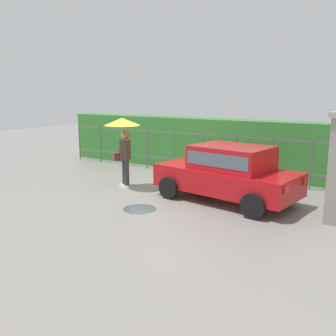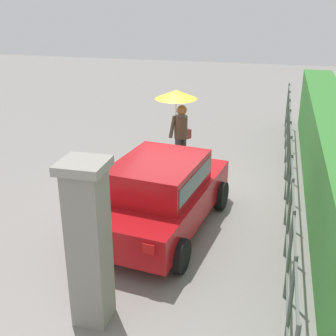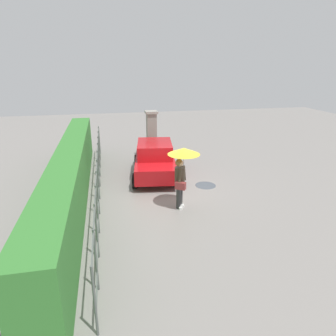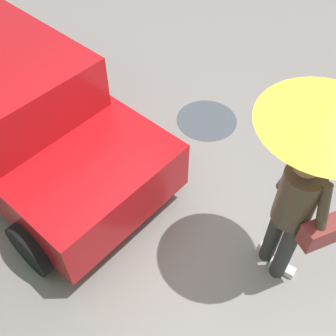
{
  "view_description": "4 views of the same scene",
  "coord_description": "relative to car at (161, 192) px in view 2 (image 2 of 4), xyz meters",
  "views": [
    {
      "loc": [
        5.71,
        -8.71,
        2.8
      ],
      "look_at": [
        0.2,
        -0.12,
        0.72
      ],
      "focal_mm": 39.37,
      "sensor_mm": 36.0,
      "label": 1
    },
    {
      "loc": [
        9.4,
        2.01,
        4.39
      ],
      "look_at": [
        0.65,
        -0.15,
        0.76
      ],
      "focal_mm": 47.42,
      "sensor_mm": 36.0,
      "label": 2
    },
    {
      "loc": [
        -10.22,
        2.01,
        4.68
      ],
      "look_at": [
        0.74,
        -0.28,
        0.75
      ],
      "focal_mm": 32.07,
      "sensor_mm": 36.0,
      "label": 3
    },
    {
      "loc": [
        -1.45,
        2.01,
        3.89
      ],
      "look_at": [
        0.01,
        -0.18,
        0.81
      ],
      "focal_mm": 44.28,
      "sensor_mm": 36.0,
      "label": 4
    }
  ],
  "objects": [
    {
      "name": "gate_pillar",
      "position": [
        2.7,
        -0.29,
        0.44
      ],
      "size": [
        0.6,
        0.6,
        2.42
      ],
      "color": "gray",
      "rests_on": "ground"
    },
    {
      "name": "car",
      "position": [
        0.0,
        0.0,
        0.0
      ],
      "size": [
        3.91,
        2.27,
        1.48
      ],
      "rotation": [
        0.0,
        0.0,
        3.0
      ],
      "color": "#B71116",
      "rests_on": "ground"
    },
    {
      "name": "puddle_near",
      "position": [
        -1.53,
        -1.81,
        -0.8
      ],
      "size": [
        0.83,
        0.83,
        0.0
      ],
      "primitive_type": "cylinder",
      "color": "#4C545B",
      "rests_on": "ground"
    },
    {
      "name": "pedestrian",
      "position": [
        -3.18,
        -0.39,
        0.79
      ],
      "size": [
        1.06,
        1.06,
        2.09
      ],
      "rotation": [
        0.0,
        0.0,
        -2.16
      ],
      "color": "#333333",
      "rests_on": "ground"
    },
    {
      "name": "hedge_row",
      "position": [
        -1.96,
        3.25,
        0.15
      ],
      "size": [
        12.81,
        0.9,
        1.9
      ],
      "primitive_type": "cube",
      "color": "#387F33",
      "rests_on": "ground"
    },
    {
      "name": "ground_plane",
      "position": [
        -1.97,
        -0.04,
        -0.8
      ],
      "size": [
        40.0,
        40.0,
        0.0
      ],
      "primitive_type": "plane",
      "color": "gray"
    },
    {
      "name": "fence_section",
      "position": [
        -1.96,
        2.37,
        0.02
      ],
      "size": [
        11.86,
        0.05,
        1.5
      ],
      "color": "#59605B",
      "rests_on": "ground"
    }
  ]
}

